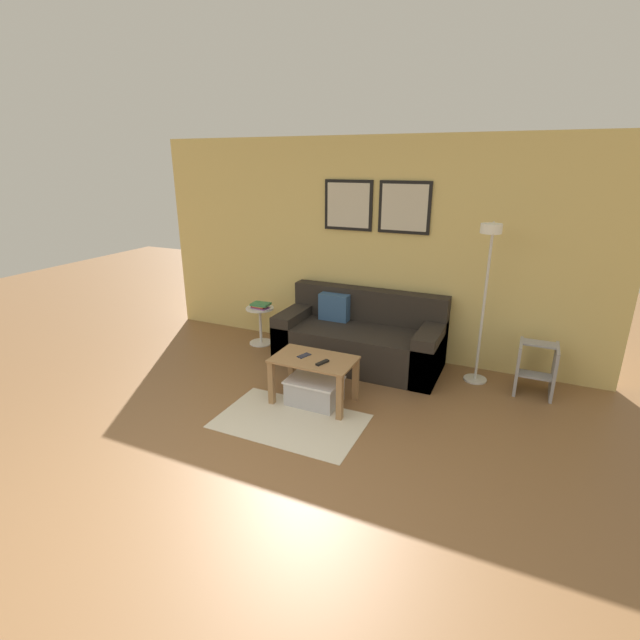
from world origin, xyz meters
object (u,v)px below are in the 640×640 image
(side_table, at_px, (260,322))
(step_stool, at_px, (536,368))
(remote_control, at_px, (322,363))
(floor_lamp, at_px, (486,277))
(couch, at_px, (360,339))
(storage_bin, at_px, (314,391))
(book_stack, at_px, (260,305))
(cell_phone, at_px, (304,356))
(coffee_table, at_px, (314,368))

(side_table, xyz_separation_m, step_stool, (3.28, 0.00, -0.02))
(remote_control, bearing_deg, floor_lamp, 60.08)
(couch, xyz_separation_m, floor_lamp, (1.32, -0.04, 0.88))
(floor_lamp, height_order, remote_control, floor_lamp)
(floor_lamp, height_order, side_table, floor_lamp)
(storage_bin, xyz_separation_m, book_stack, (-1.30, 1.13, 0.40))
(floor_lamp, xyz_separation_m, side_table, (-2.70, 0.08, -0.89))
(couch, bearing_deg, cell_phone, -100.41)
(storage_bin, height_order, step_stool, step_stool)
(book_stack, bearing_deg, floor_lamp, -1.55)
(floor_lamp, bearing_deg, remote_control, -138.96)
(floor_lamp, distance_m, remote_control, 1.83)
(book_stack, relative_size, step_stool, 0.46)
(coffee_table, relative_size, step_stool, 1.51)
(couch, distance_m, floor_lamp, 1.59)
(book_stack, bearing_deg, side_table, 150.84)
(floor_lamp, xyz_separation_m, remote_control, (-1.28, -1.11, -0.71))
(floor_lamp, relative_size, book_stack, 7.05)
(coffee_table, relative_size, storage_bin, 1.54)
(book_stack, xyz_separation_m, step_stool, (3.26, 0.01, -0.25))
(couch, xyz_separation_m, cell_phone, (-0.19, -1.06, 0.17))
(side_table, relative_size, book_stack, 2.01)
(storage_bin, relative_size, remote_control, 3.45)
(coffee_table, height_order, floor_lamp, floor_lamp)
(side_table, height_order, remote_control, side_table)
(couch, relative_size, remote_control, 12.56)
(side_table, bearing_deg, floor_lamp, -1.74)
(book_stack, distance_m, step_stool, 3.27)
(book_stack, height_order, step_stool, book_stack)
(coffee_table, xyz_separation_m, floor_lamp, (1.40, 1.04, 0.82))
(floor_lamp, bearing_deg, book_stack, 178.45)
(book_stack, relative_size, remote_control, 1.62)
(couch, height_order, book_stack, couch)
(storage_bin, xyz_separation_m, side_table, (-1.31, 1.14, 0.16))
(storage_bin, distance_m, step_stool, 2.27)
(book_stack, bearing_deg, cell_phone, -43.08)
(remote_control, height_order, cell_phone, remote_control)
(coffee_table, bearing_deg, side_table, 139.32)
(cell_phone, bearing_deg, side_table, 157.27)
(couch, bearing_deg, floor_lamp, -1.73)
(side_table, distance_m, book_stack, 0.23)
(storage_bin, distance_m, remote_control, 0.37)
(storage_bin, bearing_deg, book_stack, 139.00)
(remote_control, bearing_deg, book_stack, 159.02)
(step_stool, bearing_deg, side_table, -179.94)
(remote_control, bearing_deg, side_table, 159.14)
(couch, height_order, floor_lamp, floor_lamp)
(book_stack, distance_m, remote_control, 1.84)
(storage_bin, relative_size, floor_lamp, 0.30)
(storage_bin, relative_size, book_stack, 2.13)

